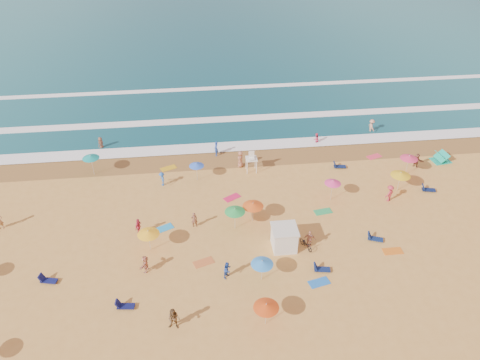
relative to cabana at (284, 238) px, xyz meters
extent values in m
plane|color=gold|center=(-3.42, 2.51, -1.00)|extent=(220.00, 220.00, 0.00)
cube|color=#0C4756|center=(-3.42, 86.51, -1.00)|extent=(220.00, 140.00, 0.18)
plane|color=olive|center=(-3.42, 15.01, -0.99)|extent=(220.00, 220.00, 0.00)
cube|color=white|center=(-3.42, 17.51, -0.90)|extent=(200.00, 2.20, 0.05)
cube|color=white|center=(-3.42, 24.51, -0.90)|extent=(200.00, 1.60, 0.05)
cube|color=white|center=(-3.42, 34.51, -0.90)|extent=(200.00, 1.20, 0.05)
cube|color=silver|center=(0.00, 0.00, 0.00)|extent=(2.00, 2.00, 2.00)
cube|color=silver|center=(0.00, 0.00, 1.06)|extent=(2.20, 2.20, 0.12)
imported|color=black|center=(1.90, -0.30, -0.55)|extent=(1.23, 1.79, 0.89)
cone|color=yellow|center=(-11.50, 0.96, 0.98)|extent=(1.87, 1.87, 0.35)
cone|color=teal|center=(-18.05, 13.52, 1.21)|extent=(1.76, 1.76, 0.35)
cone|color=green|center=(-3.95, 2.97, 1.12)|extent=(1.84, 1.84, 0.35)
cone|color=#CF4311|center=(-2.85, -7.85, 0.92)|extent=(1.85, 1.85, 0.35)
cone|color=blue|center=(-7.08, 11.15, 0.97)|extent=(1.54, 1.54, 0.35)
cone|color=#E5337E|center=(5.94, 6.25, 1.15)|extent=(1.60, 1.60, 0.35)
cone|color=gold|center=(13.11, 6.99, 1.03)|extent=(1.98, 1.98, 0.35)
cone|color=#D95216|center=(-2.19, 3.84, 0.92)|extent=(1.93, 1.93, 0.35)
cone|color=#DE315B|center=(15.07, 9.64, 1.23)|extent=(1.82, 1.82, 0.35)
cone|color=#3083D9|center=(-2.48, -3.53, 0.88)|extent=(1.79, 1.79, 0.35)
cube|color=#0F134E|center=(-19.41, -1.92, -0.83)|extent=(1.39, 0.85, 0.34)
cube|color=#0E1146|center=(-13.07, -5.24, -0.83)|extent=(1.36, 0.71, 0.34)
cube|color=#101E50|center=(2.61, -3.16, -0.83)|extent=(1.38, 0.78, 0.34)
cube|color=navy|center=(8.26, -0.05, -0.83)|extent=(1.41, 1.00, 0.34)
cube|color=#0E1A46|center=(16.24, 6.53, -0.83)|extent=(1.40, 0.86, 0.34)
cube|color=#0E1C48|center=(8.51, 11.78, -0.83)|extent=(1.36, 0.73, 0.34)
cube|color=#2294D8|center=(-10.43, 3.69, -0.98)|extent=(1.90, 1.50, 0.03)
cube|color=gold|center=(-10.14, 13.79, -0.98)|extent=(1.90, 1.45, 0.03)
cube|color=#C7632E|center=(-7.03, -1.10, -0.98)|extent=(1.89, 1.38, 0.03)
cube|color=#DB1B51|center=(-3.76, 7.66, -0.98)|extent=(1.90, 1.61, 0.03)
cube|color=blue|center=(2.05, -4.40, -0.98)|extent=(1.86, 1.24, 0.03)
cube|color=#28A057|center=(4.70, 4.44, -0.98)|extent=(1.81, 1.11, 0.03)
cube|color=orange|center=(9.27, -1.57, -0.98)|extent=(1.70, 0.86, 0.03)
cube|color=#E73651|center=(13.05, 13.58, -0.98)|extent=(1.89, 1.37, 0.03)
imported|color=tan|center=(2.23, -0.13, -0.15)|extent=(1.08, 0.70, 1.70)
imported|color=#945A44|center=(16.82, 11.08, -0.19)|extent=(1.31, 1.49, 1.63)
imported|color=brown|center=(-9.42, -7.48, -0.05)|extent=(1.08, 0.93, 1.90)
imported|color=#22439E|center=(-5.16, -2.93, -0.22)|extent=(0.93, 0.96, 1.55)
imported|color=#BD2F40|center=(11.56, 5.47, -0.11)|extent=(1.32, 1.19, 1.78)
imported|color=brown|center=(-7.61, 3.68, -0.22)|extent=(0.59, 0.40, 1.57)
imported|color=blue|center=(-10.70, 10.65, -0.23)|extent=(0.80, 1.11, 1.54)
imported|color=#E13863|center=(7.23, 17.41, -0.49)|extent=(0.93, 0.88, 1.52)
imported|color=brown|center=(-17.97, 19.07, -0.43)|extent=(0.87, 0.96, 1.65)
imported|color=#A1634A|center=(-2.27, 13.32, -0.06)|extent=(0.94, 1.09, 1.88)
imported|color=#CB3252|center=(-12.61, 3.20, -0.16)|extent=(0.76, 1.07, 1.68)
imported|color=#2345A7|center=(-4.75, 15.90, -0.11)|extent=(0.49, 0.69, 1.77)
imported|color=tan|center=(-11.75, -1.53, -0.21)|extent=(0.90, 1.54, 1.58)
imported|color=tan|center=(14.68, 19.37, -0.31)|extent=(0.81, 1.28, 1.88)
camera|label=1|loc=(-7.18, -29.58, 26.99)|focal=35.00mm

